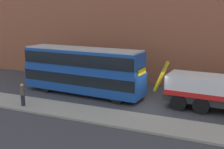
# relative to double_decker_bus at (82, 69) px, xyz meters

# --- Properties ---
(ground_plane) EXTENTS (120.00, 120.00, 0.00)m
(ground_plane) POSITION_rel_double_decker_bus_xyz_m (6.42, -0.14, -2.23)
(ground_plane) COLOR #38383D
(near_kerb) EXTENTS (60.00, 2.80, 0.15)m
(near_kerb) POSITION_rel_double_decker_bus_xyz_m (6.42, -4.34, -2.16)
(near_kerb) COLOR gray
(near_kerb) RESTS_ON ground_plane
(building_facade) EXTENTS (60.00, 1.50, 16.00)m
(building_facade) POSITION_rel_double_decker_bus_xyz_m (6.42, 6.40, 5.84)
(building_facade) COLOR #935138
(building_facade) RESTS_ON ground_plane
(double_decker_bus) EXTENTS (11.16, 3.28, 4.06)m
(double_decker_bus) POSITION_rel_double_decker_bus_xyz_m (0.00, 0.00, 0.00)
(double_decker_bus) COLOR #19479E
(double_decker_bus) RESTS_ON ground_plane
(pedestrian_onlooker) EXTENTS (0.42, 0.48, 1.71)m
(pedestrian_onlooker) POSITION_rel_double_decker_bus_xyz_m (-2.33, -4.96, -1.25)
(pedestrian_onlooker) COLOR #232333
(pedestrian_onlooker) RESTS_ON near_kerb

